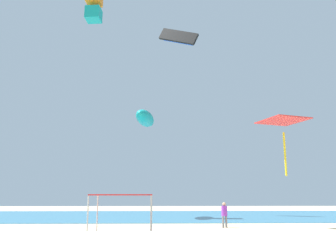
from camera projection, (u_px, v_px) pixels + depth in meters
The scene contains 7 objects.
ocean_strip at pixel (177, 216), 38.15m from camera, with size 110.00×20.81×0.03m, color teal.
canopy_tent at pixel (123, 196), 20.08m from camera, with size 3.17×3.18×2.16m.
person_near_tent at pixel (224, 213), 24.76m from camera, with size 0.39×0.39×1.63m.
kite_inflatable_teal at pixel (145, 118), 36.98m from camera, with size 2.38×5.17×1.79m.
kite_box_orange at pixel (94, 6), 40.44m from camera, with size 1.72×1.77×3.36m.
kite_diamond_red at pixel (283, 124), 25.61m from camera, with size 3.54×3.54×3.81m.
kite_parafoil_black at pixel (178, 37), 43.20m from camera, with size 4.56×2.52×2.98m.
Camera 1 is at (-2.20, -14.75, 2.18)m, focal length 40.06 mm.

